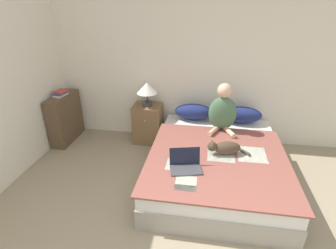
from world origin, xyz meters
name	(u,v)px	position (x,y,z in m)	size (l,w,h in m)	color
wall_back	(205,65)	(0.00, 3.10, 1.27)	(5.85, 0.05, 2.55)	silver
bed	(216,164)	(0.24, 1.96, 0.22)	(1.72, 2.15, 0.45)	#9E998E
pillow_near	(194,112)	(-0.13, 2.86, 0.57)	(0.61, 0.29, 0.25)	navy
pillow_far	(242,115)	(0.62, 2.86, 0.57)	(0.61, 0.29, 0.25)	navy
person_sitting	(223,111)	(0.30, 2.55, 0.75)	(0.41, 0.40, 0.71)	#476B4C
cat_tabby	(225,148)	(0.33, 1.86, 0.54)	(0.54, 0.25, 0.18)	#473828
laptop_open	(185,165)	(-0.13, 1.46, 0.50)	(0.40, 0.33, 0.22)	#424247
nightstand	(148,123)	(-0.89, 2.83, 0.32)	(0.46, 0.42, 0.65)	brown
table_lamp	(147,89)	(-0.89, 2.83, 0.92)	(0.33, 0.33, 0.38)	#38383D
bookshelf	(65,118)	(-2.28, 2.65, 0.40)	(0.24, 0.73, 0.80)	brown
book_stack_top	(61,93)	(-2.27, 2.65, 0.84)	(0.19, 0.25, 0.09)	beige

